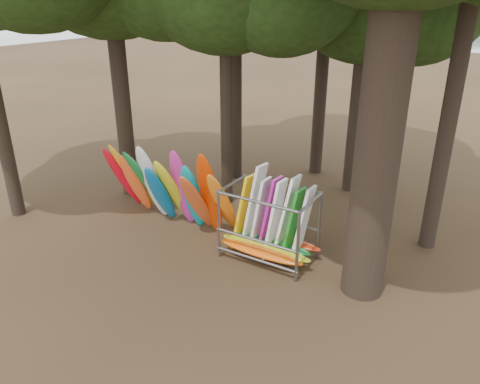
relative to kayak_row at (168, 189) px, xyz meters
The scene contains 4 objects.
ground 2.45m from the kayak_row, 14.98° to the right, with size 120.00×120.00×0.00m, color #47331E.
lake 59.52m from the kayak_row, 88.10° to the left, with size 160.00×160.00×0.00m, color gray.
kayak_row is the anchor object (origin of this frame).
storage_rack 4.00m from the kayak_row, ahead, with size 3.03×1.56×2.86m.
Camera 1 is at (7.83, -10.69, 7.60)m, focal length 35.00 mm.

